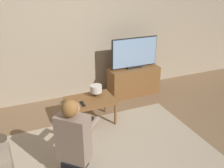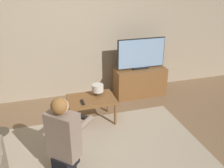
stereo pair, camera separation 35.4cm
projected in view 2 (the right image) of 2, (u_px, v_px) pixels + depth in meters
name	position (u px, v px, depth m)	size (l,w,h in m)	color
ground_plane	(96.00, 159.00, 3.11)	(10.00, 10.00, 0.00)	#896B4C
wall_back	(68.00, 26.00, 4.28)	(10.00, 0.06, 2.60)	tan
rug	(96.00, 158.00, 3.11)	(2.85, 1.94, 0.02)	#BCAD93
tv_stand	(140.00, 82.00, 4.65)	(0.94, 0.36, 0.53)	brown
tv	(141.00, 54.00, 4.43)	(0.89, 0.08, 0.56)	black
coffee_table	(91.00, 101.00, 3.77)	(0.71, 0.50, 0.40)	brown
person_kneeling	(63.00, 140.00, 2.68)	(0.72, 0.74, 0.97)	black
table_lamp	(98.00, 89.00, 3.82)	(0.18, 0.18, 0.17)	#4C3823
remote	(83.00, 102.00, 3.62)	(0.04, 0.15, 0.02)	black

